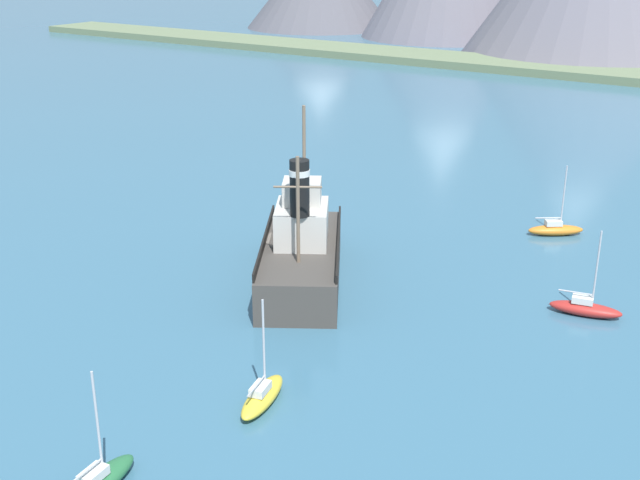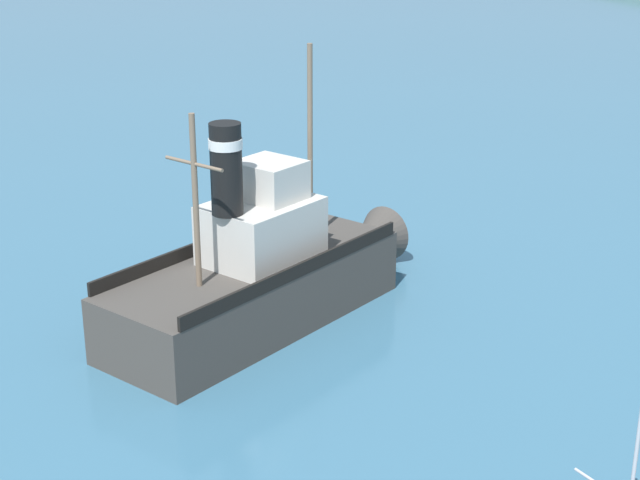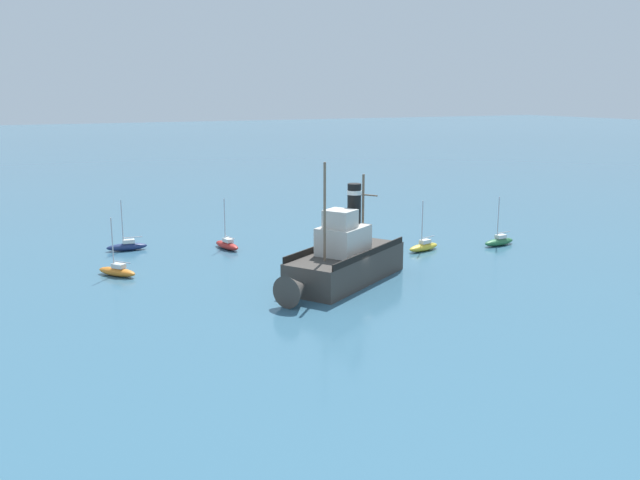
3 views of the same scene
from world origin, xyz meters
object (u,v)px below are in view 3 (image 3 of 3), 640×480
at_px(old_tugboat, 342,261).
at_px(sailboat_navy, 127,246).
at_px(sailboat_orange, 117,271).
at_px(sailboat_green, 499,241).
at_px(sailboat_red, 227,245).
at_px(sailboat_yellow, 424,246).

relative_size(old_tugboat, sailboat_navy, 2.87).
bearing_deg(sailboat_orange, old_tugboat, -122.95).
distance_m(sailboat_orange, sailboat_green, 36.52).
xyz_separation_m(old_tugboat, sailboat_red, (15.61, 4.37, -1.40)).
bearing_deg(old_tugboat, sailboat_orange, 57.05).
height_order(sailboat_navy, sailboat_red, same).
bearing_deg(sailboat_green, sailboat_navy, 67.13).
bearing_deg(sailboat_navy, sailboat_orange, 164.47).
bearing_deg(sailboat_yellow, sailboat_red, 61.33).
distance_m(sailboat_orange, sailboat_yellow, 28.33).
distance_m(sailboat_navy, sailboat_yellow, 28.58).
height_order(old_tugboat, sailboat_yellow, old_tugboat).
bearing_deg(sailboat_yellow, sailboat_navy, 63.43).
bearing_deg(sailboat_yellow, old_tugboat, 117.66).
xyz_separation_m(old_tugboat, sailboat_orange, (10.20, 15.74, -1.40)).
distance_m(old_tugboat, sailboat_red, 16.27).
height_order(sailboat_red, sailboat_yellow, same).
xyz_separation_m(sailboat_orange, sailboat_green, (-5.14, -36.15, 0.00)).
bearing_deg(sailboat_red, sailboat_navy, 67.61).
bearing_deg(old_tugboat, sailboat_green, -76.07).
height_order(sailboat_red, sailboat_orange, same).
bearing_deg(sailboat_red, sailboat_orange, 115.41).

